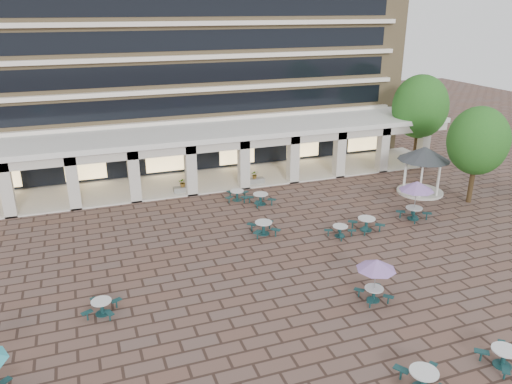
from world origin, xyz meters
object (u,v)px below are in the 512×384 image
(picnic_table_2, at_px, (423,378))
(planter_right, at_px, (255,179))
(planter_left, at_px, (183,187))
(gazebo, at_px, (424,159))
(picnic_table_3, at_px, (504,356))

(picnic_table_2, relative_size, planter_right, 1.42)
(planter_right, bearing_deg, planter_left, 180.00)
(gazebo, relative_size, planter_left, 2.61)
(picnic_table_2, height_order, gazebo, gazebo)
(picnic_table_3, distance_m, planter_right, 23.99)
(picnic_table_3, height_order, planter_left, planter_left)
(picnic_table_3, relative_size, planter_left, 1.25)
(picnic_table_2, xyz_separation_m, picnic_table_3, (3.88, 0.00, -0.02))
(picnic_table_3, distance_m, planter_left, 25.18)
(picnic_table_3, bearing_deg, picnic_table_2, 175.06)
(picnic_table_3, xyz_separation_m, gazebo, (9.33, 17.72, 2.27))
(picnic_table_2, distance_m, picnic_table_3, 3.88)
(gazebo, distance_m, planter_left, 18.48)
(picnic_table_3, bearing_deg, planter_left, 103.43)
(picnic_table_2, distance_m, gazebo, 22.21)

